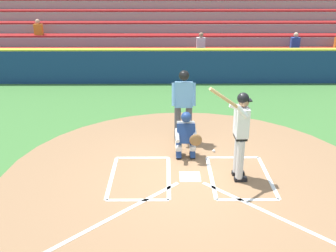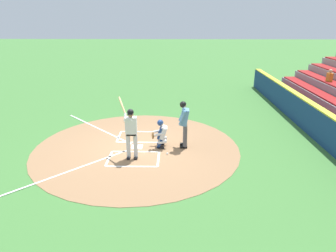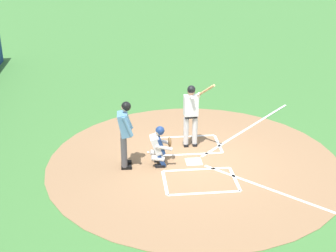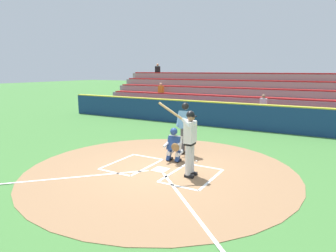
{
  "view_description": "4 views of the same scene",
  "coord_description": "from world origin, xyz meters",
  "px_view_note": "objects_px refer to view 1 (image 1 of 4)",
  "views": [
    {
      "loc": [
        0.51,
        7.25,
        4.07
      ],
      "look_at": [
        0.47,
        0.29,
        1.28
      ],
      "focal_mm": 41.78,
      "sensor_mm": 36.0,
      "label": 1
    },
    {
      "loc": [
        -10.77,
        -1.44,
        4.86
      ],
      "look_at": [
        -0.18,
        -1.23,
        0.96
      ],
      "focal_mm": 31.96,
      "sensor_mm": 36.0,
      "label": 2
    },
    {
      "loc": [
        11.46,
        -1.93,
        6.13
      ],
      "look_at": [
        0.18,
        -0.73,
        1.19
      ],
      "focal_mm": 51.05,
      "sensor_mm": 36.0,
      "label": 3
    },
    {
      "loc": [
        -4.39,
        7.29,
        2.97
      ],
      "look_at": [
        0.46,
        -1.27,
        1.09
      ],
      "focal_mm": 31.63,
      "sensor_mm": 36.0,
      "label": 4
    }
  ],
  "objects_px": {
    "baseball": "(214,151)",
    "plate_umpire": "(184,101)",
    "batter": "(240,130)",
    "catcher": "(186,134)"
  },
  "relations": [
    {
      "from": "batter",
      "to": "catcher",
      "type": "bearing_deg",
      "value": -44.55
    },
    {
      "from": "plate_umpire",
      "to": "baseball",
      "type": "relative_size",
      "value": 25.2
    },
    {
      "from": "batter",
      "to": "plate_umpire",
      "type": "relative_size",
      "value": 1.14
    },
    {
      "from": "batter",
      "to": "baseball",
      "type": "relative_size",
      "value": 28.76
    },
    {
      "from": "plate_umpire",
      "to": "batter",
      "type": "bearing_deg",
      "value": 118.92
    },
    {
      "from": "plate_umpire",
      "to": "baseball",
      "type": "xyz_separation_m",
      "value": [
        -0.71,
        0.64,
        -1.04
      ]
    },
    {
      "from": "catcher",
      "to": "baseball",
      "type": "height_order",
      "value": "catcher"
    },
    {
      "from": "baseball",
      "to": "plate_umpire",
      "type": "bearing_deg",
      "value": -41.97
    },
    {
      "from": "catcher",
      "to": "plate_umpire",
      "type": "bearing_deg",
      "value": -87.88
    },
    {
      "from": "plate_umpire",
      "to": "catcher",
      "type": "bearing_deg",
      "value": 92.12
    }
  ]
}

